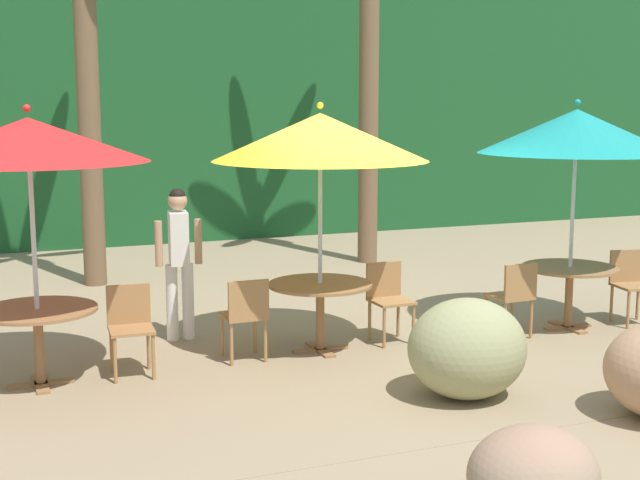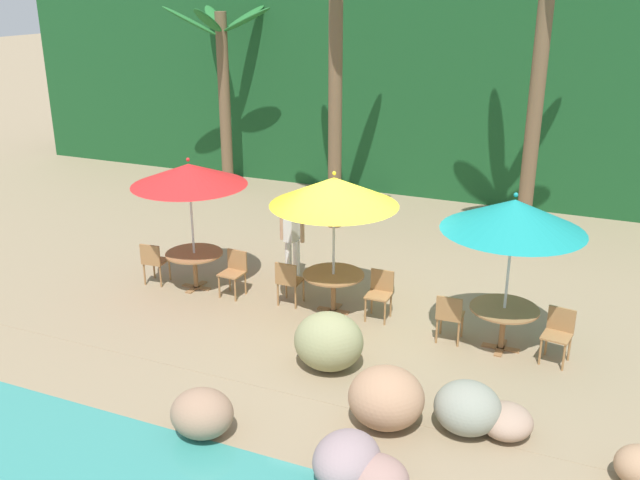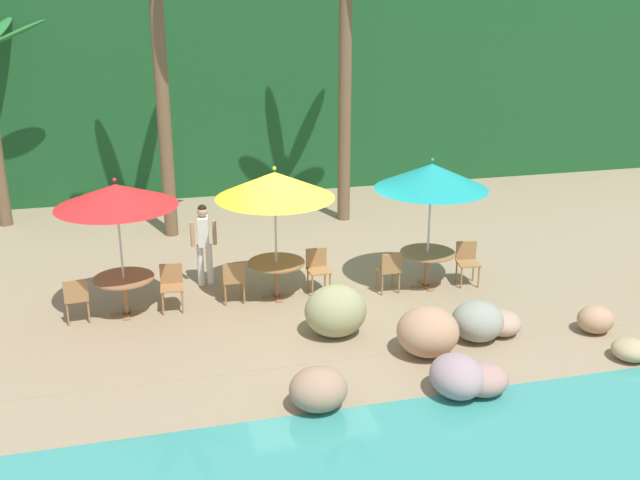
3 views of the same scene
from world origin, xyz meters
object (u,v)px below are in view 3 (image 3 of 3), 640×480
Objects in this scene: dining_table_yellow at (276,268)px; chair_teal_inland at (389,269)px; dining_table_red at (124,284)px; palm_tree_second at (158,56)px; chair_red_seaward at (172,284)px; chair_red_inland at (76,297)px; chair_teal_seaward at (467,260)px; umbrella_yellow at (275,185)px; umbrella_red at (116,195)px; umbrella_teal at (432,176)px; waiter_in_white at (204,239)px; chair_yellow_inland at (234,279)px; chair_yellow_seaward at (318,267)px; palm_tree_third at (345,41)px; dining_table_teal at (427,258)px.

chair_teal_inland is at bearing -8.74° from dining_table_yellow.
palm_tree_second is at bearing 76.61° from dining_table_red.
chair_red_seaward is 1.00× the size of chair_red_inland.
palm_tree_second reaches higher than chair_teal_seaward.
chair_red_inland is at bearing -172.98° from chair_red_seaward.
chair_teal_seaward is at bearing -3.58° from umbrella_yellow.
umbrella_red reaches higher than chair_red_inland.
umbrella_teal is at bearing -3.90° from umbrella_yellow.
umbrella_yellow reaches higher than umbrella_red.
palm_tree_second is (-4.83, 4.60, 1.97)m from umbrella_teal.
waiter_in_white is at bearing -81.48° from palm_tree_second.
waiter_in_white is at bearing 55.24° from chair_red_seaward.
chair_red_seaward is 1.15m from chair_yellow_inland.
umbrella_teal reaches higher than chair_yellow_inland.
umbrella_yellow is 2.06m from waiter_in_white.
chair_teal_inland is at bearing -18.26° from chair_yellow_seaward.
dining_table_red is at bearing -103.39° from palm_tree_second.
waiter_in_white is at bearing 142.27° from umbrella_yellow.
dining_table_yellow is 0.16× the size of palm_tree_third.
umbrella_teal is (3.89, -0.12, 1.78)m from chair_yellow_inland.
dining_table_red is 2.86m from dining_table_yellow.
dining_table_yellow is (2.86, 0.09, -1.68)m from umbrella_red.
chair_teal_inland is at bearing -171.23° from umbrella_teal.
chair_teal_inland is 6.36m from palm_tree_third.
palm_tree_third is at bearing 67.86° from chair_yellow_seaward.
chair_teal_seaward is 6.39m from palm_tree_third.
chair_teal_inland is at bearing -176.85° from chair_teal_seaward.
umbrella_teal is 5.29m from palm_tree_third.
chair_red_seaward and chair_red_inland have the same top height.
chair_yellow_inland is at bearing 178.30° from dining_table_teal.
chair_teal_inland is (3.04, -0.25, 0.00)m from chair_yellow_inland.
chair_yellow_inland is at bearing 178.17° from chair_teal_seaward.
dining_table_red is 0.65× the size of waiter_in_white.
dining_table_teal is (5.90, -0.11, 0.00)m from dining_table_red.
chair_yellow_seaward is at bearing -22.55° from waiter_in_white.
chair_red_inland is 4.56m from chair_yellow_seaward.
chair_yellow_seaward is at bearing 171.85° from dining_table_teal.
palm_tree_third reaches higher than dining_table_yellow.
umbrella_yellow is 0.99× the size of umbrella_teal.
umbrella_red reaches higher than chair_teal_seaward.
umbrella_teal is at bearing -15.50° from waiter_in_white.
chair_teal_inland is (2.19, -0.34, -1.76)m from umbrella_yellow.
umbrella_teal is at bearing -1.10° from umbrella_red.
umbrella_red is 1.68m from dining_table_red.
dining_table_yellow is 1.00× the size of dining_table_teal.
palm_tree_third is (-0.37, 4.79, 2.22)m from umbrella_teal.
chair_yellow_inland is 1.26m from waiter_in_white.
umbrella_yellow reaches higher than dining_table_red.
waiter_in_white is (-5.17, 1.23, 0.47)m from chair_teal_seaward.
dining_table_red is 1.26× the size of chair_red_inland.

